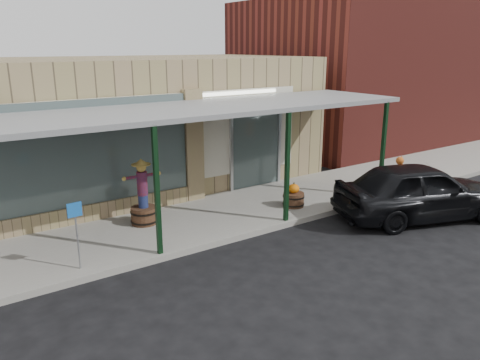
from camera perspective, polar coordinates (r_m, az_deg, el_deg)
ground at (r=9.91m, az=5.49°, el=-11.50°), size 120.00×120.00×0.00m
sidewalk at (r=12.60m, az=-5.03°, el=-4.92°), size 40.00×3.20×0.15m
storefront at (r=16.10m, az=-13.28°, el=6.79°), size 12.00×6.25×4.20m
awning at (r=11.84m, az=-5.29°, el=8.41°), size 12.00×3.00×3.04m
block_buildings_near at (r=17.68m, az=-8.69°, el=13.28°), size 61.00×8.00×8.00m
barrel_scarecrow at (r=12.19m, az=-11.70°, el=-2.66°), size 1.04×0.66×1.71m
barrel_pumpkin at (r=13.41m, az=6.54°, el=-2.16°), size 0.78×0.78×0.70m
handicap_sign at (r=10.00m, az=-19.33°, el=-5.40°), size 0.30×0.05×1.43m
parked_sedan at (r=13.55m, az=21.15°, el=-1.24°), size 5.01×3.33×1.59m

